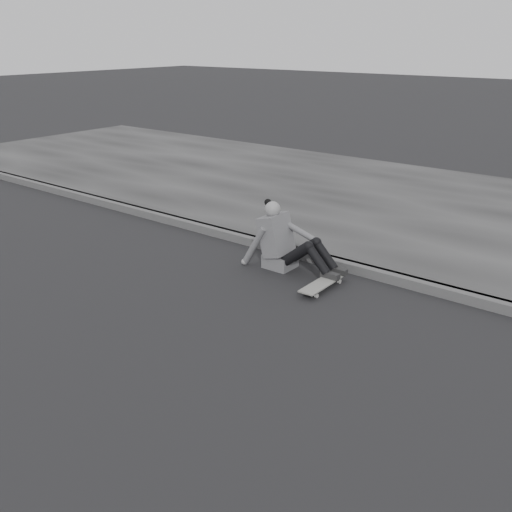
# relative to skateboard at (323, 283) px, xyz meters

# --- Properties ---
(ground) EXTENTS (80.00, 80.00, 0.00)m
(ground) POSITION_rel_skateboard_xyz_m (0.33, -1.89, -0.07)
(ground) COLOR black
(ground) RESTS_ON ground
(curb) EXTENTS (24.00, 0.16, 0.12)m
(curb) POSITION_rel_skateboard_xyz_m (0.33, 0.69, -0.01)
(curb) COLOR #494949
(curb) RESTS_ON ground
(sidewalk) EXTENTS (24.00, 6.00, 0.12)m
(sidewalk) POSITION_rel_skateboard_xyz_m (0.33, 3.71, -0.01)
(sidewalk) COLOR #323232
(sidewalk) RESTS_ON ground
(skateboard) EXTENTS (0.20, 0.78, 0.09)m
(skateboard) POSITION_rel_skateboard_xyz_m (0.00, 0.00, 0.00)
(skateboard) COLOR #A5A5A0
(skateboard) RESTS_ON ground
(seated_woman) EXTENTS (1.38, 0.46, 0.88)m
(seated_woman) POSITION_rel_skateboard_xyz_m (-0.73, 0.25, 0.29)
(seated_woman) COLOR #595A5C
(seated_woman) RESTS_ON ground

